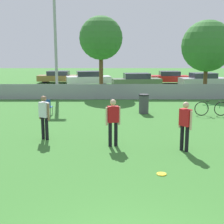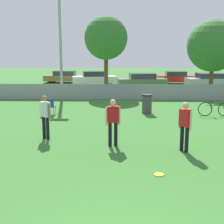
{
  "view_description": "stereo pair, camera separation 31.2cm",
  "coord_description": "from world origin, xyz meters",
  "px_view_note": "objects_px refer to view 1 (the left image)",
  "views": [
    {
      "loc": [
        -0.27,
        -4.12,
        3.4
      ],
      "look_at": [
        -0.3,
        7.9,
        1.05
      ],
      "focal_mm": 50.0,
      "sensor_mm": 36.0,
      "label": 1
    },
    {
      "loc": [
        0.04,
        -4.12,
        3.4
      ],
      "look_at": [
        -0.3,
        7.9,
        1.05
      ],
      "focal_mm": 50.0,
      "sensor_mm": 36.0,
      "label": 2
    }
  ],
  "objects_px": {
    "light_pole": "(56,33)",
    "bicycle_sideline": "(212,108)",
    "parked_car_tan": "(59,77)",
    "parked_car_silver": "(204,80)",
    "tree_far_right": "(208,46)",
    "tree_near_pole": "(102,38)",
    "parked_car_olive": "(137,81)",
    "player_defender_red": "(114,119)",
    "folding_chair_sideline": "(48,106)",
    "frisbee_disc": "(162,174)",
    "player_receiver_white": "(45,114)",
    "player_thrower_red": "(186,123)",
    "parked_car_white": "(89,78)",
    "parked_car_red": "(170,77)",
    "trash_bin": "(145,104)"
  },
  "relations": [
    {
      "from": "light_pole",
      "to": "bicycle_sideline",
      "type": "height_order",
      "value": "light_pole"
    },
    {
      "from": "folding_chair_sideline",
      "to": "parked_car_olive",
      "type": "distance_m",
      "value": 14.11
    },
    {
      "from": "tree_near_pole",
      "to": "bicycle_sideline",
      "type": "height_order",
      "value": "tree_near_pole"
    },
    {
      "from": "player_defender_red",
      "to": "trash_bin",
      "type": "height_order",
      "value": "player_defender_red"
    },
    {
      "from": "tree_far_right",
      "to": "bicycle_sideline",
      "type": "distance_m",
      "value": 9.43
    },
    {
      "from": "tree_near_pole",
      "to": "parked_car_white",
      "type": "distance_m",
      "value": 7.9
    },
    {
      "from": "frisbee_disc",
      "to": "tree_near_pole",
      "type": "bearing_deg",
      "value": 97.71
    },
    {
      "from": "player_receiver_white",
      "to": "parked_car_tan",
      "type": "height_order",
      "value": "player_receiver_white"
    },
    {
      "from": "folding_chair_sideline",
      "to": "parked_car_white",
      "type": "relative_size",
      "value": 0.18
    },
    {
      "from": "tree_near_pole",
      "to": "parked_car_tan",
      "type": "distance_m",
      "value": 11.11
    },
    {
      "from": "player_defender_red",
      "to": "folding_chair_sideline",
      "type": "relative_size",
      "value": 1.99
    },
    {
      "from": "tree_far_right",
      "to": "bicycle_sideline",
      "type": "height_order",
      "value": "tree_far_right"
    },
    {
      "from": "frisbee_disc",
      "to": "parked_car_red",
      "type": "relative_size",
      "value": 0.07
    },
    {
      "from": "frisbee_disc",
      "to": "player_receiver_white",
      "type": "bearing_deg",
      "value": 138.52
    },
    {
      "from": "tree_near_pole",
      "to": "parked_car_olive",
      "type": "distance_m",
      "value": 6.66
    },
    {
      "from": "tree_far_right",
      "to": "frisbee_disc",
      "type": "xyz_separation_m",
      "value": [
        -6.06,
        -16.66,
        -3.78
      ]
    },
    {
      "from": "folding_chair_sideline",
      "to": "trash_bin",
      "type": "relative_size",
      "value": 0.81
    },
    {
      "from": "parked_car_tan",
      "to": "parked_car_silver",
      "type": "relative_size",
      "value": 0.96
    },
    {
      "from": "light_pole",
      "to": "parked_car_olive",
      "type": "distance_m",
      "value": 10.07
    },
    {
      "from": "bicycle_sideline",
      "to": "parked_car_red",
      "type": "distance_m",
      "value": 16.91
    },
    {
      "from": "tree_near_pole",
      "to": "parked_car_red",
      "type": "bearing_deg",
      "value": 50.12
    },
    {
      "from": "frisbee_disc",
      "to": "parked_car_silver",
      "type": "height_order",
      "value": "parked_car_silver"
    },
    {
      "from": "player_thrower_red",
      "to": "parked_car_white",
      "type": "height_order",
      "value": "player_thrower_red"
    },
    {
      "from": "parked_car_white",
      "to": "player_defender_red",
      "type": "bearing_deg",
      "value": -94.78
    },
    {
      "from": "tree_far_right",
      "to": "parked_car_silver",
      "type": "xyz_separation_m",
      "value": [
        1.34,
        5.21,
        -3.12
      ]
    },
    {
      "from": "player_thrower_red",
      "to": "parked_car_white",
      "type": "relative_size",
      "value": 0.37
    },
    {
      "from": "parked_car_red",
      "to": "parked_car_silver",
      "type": "distance_m",
      "value": 4.13
    },
    {
      "from": "frisbee_disc",
      "to": "parked_car_white",
      "type": "bearing_deg",
      "value": 99.14
    },
    {
      "from": "tree_near_pole",
      "to": "tree_far_right",
      "type": "relative_size",
      "value": 1.05
    },
    {
      "from": "tree_near_pole",
      "to": "parked_car_red",
      "type": "distance_m",
      "value": 11.51
    },
    {
      "from": "parked_car_tan",
      "to": "parked_car_red",
      "type": "relative_size",
      "value": 1.11
    },
    {
      "from": "tree_near_pole",
      "to": "parked_car_olive",
      "type": "xyz_separation_m",
      "value": [
        3.19,
        4.52,
        -3.72
      ]
    },
    {
      "from": "parked_car_tan",
      "to": "parked_car_red",
      "type": "distance_m",
      "value": 12.0
    },
    {
      "from": "frisbee_disc",
      "to": "parked_car_white",
      "type": "height_order",
      "value": "parked_car_white"
    },
    {
      "from": "parked_car_olive",
      "to": "tree_near_pole",
      "type": "bearing_deg",
      "value": -132.98
    },
    {
      "from": "player_thrower_red",
      "to": "parked_car_olive",
      "type": "distance_m",
      "value": 19.07
    },
    {
      "from": "player_defender_red",
      "to": "parked_car_silver",
      "type": "bearing_deg",
      "value": 51.84
    },
    {
      "from": "player_thrower_red",
      "to": "parked_car_tan",
      "type": "xyz_separation_m",
      "value": [
        -8.35,
        23.74,
        -0.36
      ]
    },
    {
      "from": "tree_far_right",
      "to": "frisbee_disc",
      "type": "relative_size",
      "value": 20.69
    },
    {
      "from": "player_defender_red",
      "to": "frisbee_disc",
      "type": "height_order",
      "value": "player_defender_red"
    },
    {
      "from": "parked_car_silver",
      "to": "tree_far_right",
      "type": "bearing_deg",
      "value": -111.42
    },
    {
      "from": "light_pole",
      "to": "parked_car_red",
      "type": "bearing_deg",
      "value": 46.06
    },
    {
      "from": "light_pole",
      "to": "player_thrower_red",
      "type": "xyz_separation_m",
      "value": [
        6.53,
        -12.37,
        -3.7
      ]
    },
    {
      "from": "player_thrower_red",
      "to": "parked_car_red",
      "type": "bearing_deg",
      "value": 132.79
    },
    {
      "from": "player_defender_red",
      "to": "parked_car_silver",
      "type": "distance_m",
      "value": 21.12
    },
    {
      "from": "bicycle_sideline",
      "to": "parked_car_white",
      "type": "xyz_separation_m",
      "value": [
        -7.71,
        15.35,
        0.3
      ]
    },
    {
      "from": "light_pole",
      "to": "tree_far_right",
      "type": "xyz_separation_m",
      "value": [
        11.49,
        2.18,
        -0.9
      ]
    },
    {
      "from": "player_receiver_white",
      "to": "parked_car_white",
      "type": "relative_size",
      "value": 0.37
    },
    {
      "from": "player_defender_red",
      "to": "folding_chair_sideline",
      "type": "bearing_deg",
      "value": 108.32
    },
    {
      "from": "parked_car_tan",
      "to": "parked_car_white",
      "type": "bearing_deg",
      "value": -33.17
    }
  ]
}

